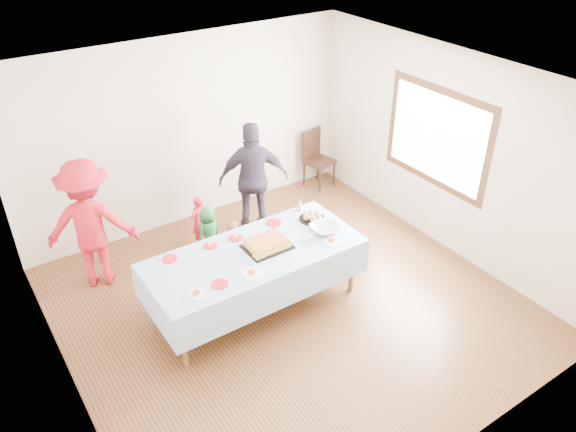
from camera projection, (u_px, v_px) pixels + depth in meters
name	position (u px, v px, depth m)	size (l,w,h in m)	color
ground	(288.00, 304.00, 6.78)	(5.00, 5.00, 0.00)	#4E2916
room_walls	(292.00, 172.00, 5.88)	(5.04, 5.04, 2.72)	beige
party_table	(254.00, 256.00, 6.39)	(2.50, 1.10, 0.78)	brown
birthday_cake	(267.00, 244.00, 6.42)	(0.52, 0.40, 0.09)	black
rolls_tray	(312.00, 216.00, 6.93)	(0.33, 0.33, 0.10)	black
punch_bowl	(325.00, 229.00, 6.70)	(0.34, 0.34, 0.08)	silver
party_hat	(300.00, 204.00, 7.10)	(0.10, 0.10, 0.17)	white
fork_pile	(310.00, 239.00, 6.53)	(0.24, 0.18, 0.07)	white
plate_red_far_a	(170.00, 259.00, 6.24)	(0.17, 0.17, 0.01)	red
plate_red_far_b	(210.00, 246.00, 6.46)	(0.17, 0.17, 0.01)	red
plate_red_far_c	(236.00, 238.00, 6.59)	(0.17, 0.17, 0.01)	red
plate_red_far_d	(274.00, 223.00, 6.88)	(0.19, 0.19, 0.01)	red
plate_red_near	(220.00, 284.00, 5.86)	(0.18, 0.18, 0.01)	red
plate_white_left	(196.00, 294.00, 5.72)	(0.20, 0.20, 0.01)	white
plate_white_mid	(252.00, 274.00, 6.01)	(0.23, 0.23, 0.01)	white
plate_white_right	(331.00, 241.00, 6.53)	(0.20, 0.20, 0.01)	white
dining_chair	(316.00, 155.00, 9.10)	(0.48, 0.48, 0.94)	black
toddler_left	(199.00, 221.00, 7.66)	(0.28, 0.18, 0.77)	red
toddler_mid	(209.00, 233.00, 7.40)	(0.38, 0.25, 0.78)	#236B36
toddler_right	(233.00, 248.00, 7.10)	(0.38, 0.30, 0.78)	tan
adult_left	(90.00, 224.00, 6.74)	(1.09, 0.63, 1.68)	red
adult_right	(254.00, 179.00, 7.77)	(0.97, 0.40, 1.65)	#342D3D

